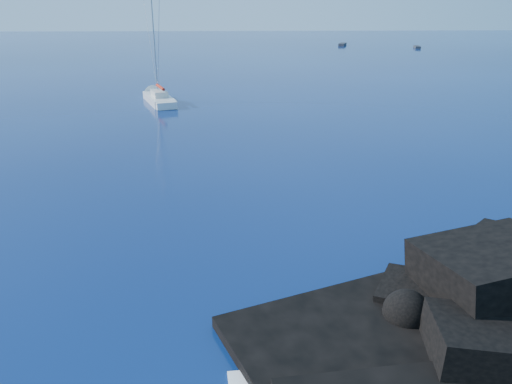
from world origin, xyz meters
TOP-DOWN VIEW (x-y plane):
  - surf_foam at (5.00, 5.00)m, footprint 10.00×8.00m
  - sailboat at (-9.05, 50.40)m, footprint 6.34×12.13m
  - distant_boat_a at (29.71, 129.99)m, footprint 3.12×5.11m
  - distant_boat_b at (47.49, 121.77)m, footprint 2.00×4.30m

SIDE VIEW (x-z plane):
  - surf_foam at x=5.00m, z-range -0.03..0.03m
  - sailboat at x=-9.05m, z-range -6.28..6.28m
  - distant_boat_a at x=29.71m, z-range -0.33..0.33m
  - distant_boat_b at x=47.49m, z-range -0.28..0.28m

